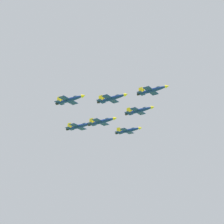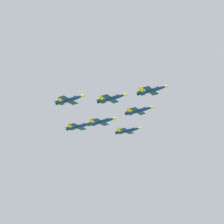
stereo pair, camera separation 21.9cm
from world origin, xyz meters
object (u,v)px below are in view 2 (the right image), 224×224
(jet_lead, at_px, (152,90))
(jet_right_wingman, at_px, (112,98))
(jet_left_outer, at_px, (128,131))
(jet_right_outer, at_px, (70,100))
(jet_trailing, at_px, (79,126))
(jet_left_wingman, at_px, (139,111))
(jet_slot_rear, at_px, (102,121))

(jet_lead, relative_size, jet_right_wingman, 1.01)
(jet_left_outer, relative_size, jet_right_outer, 1.01)
(jet_right_wingman, bearing_deg, jet_trailing, 155.94)
(jet_right_wingman, bearing_deg, jet_left_wingman, 88.96)
(jet_right_wingman, xyz_separation_m, jet_slot_rear, (18.10, 6.69, -4.37))
(jet_right_wingman, bearing_deg, jet_left_outer, 110.38)
(jet_lead, relative_size, jet_left_outer, 0.98)
(jet_slot_rear, relative_size, jet_trailing, 0.99)
(jet_right_wingman, distance_m, jet_trailing, 32.19)
(jet_right_wingman, bearing_deg, jet_lead, 39.33)
(jet_lead, height_order, jet_left_outer, jet_lead)
(jet_left_wingman, bearing_deg, jet_lead, -39.75)
(jet_left_outer, distance_m, jet_right_outer, 50.00)
(jet_lead, relative_size, jet_right_outer, 0.99)
(jet_right_outer, height_order, jet_trailing, jet_right_outer)
(jet_right_outer, bearing_deg, jet_left_wingman, 67.73)
(jet_lead, bearing_deg, jet_trailing, 179.22)
(jet_right_outer, distance_m, jet_slot_rear, 25.15)
(jet_lead, distance_m, jet_slot_rear, 30.91)
(jet_left_outer, bearing_deg, jet_slot_rear, -91.05)
(jet_lead, distance_m, jet_trailing, 45.02)
(jet_right_wingman, relative_size, jet_left_outer, 0.98)
(jet_lead, height_order, jet_left_wingman, jet_lead)
(jet_left_outer, height_order, jet_slot_rear, jet_left_outer)
(jet_left_wingman, relative_size, jet_right_outer, 1.02)
(jet_slot_rear, height_order, jet_trailing, jet_trailing)
(jet_right_wingman, distance_m, jet_left_outer, 40.33)
(jet_lead, height_order, jet_right_outer, jet_lead)
(jet_right_wingman, xyz_separation_m, jet_trailing, (25.31, 19.52, -3.83))
(jet_left_outer, bearing_deg, jet_trailing, -121.52)
(jet_right_outer, distance_m, jet_trailing, 29.09)
(jet_lead, distance_m, jet_left_outer, 39.23)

